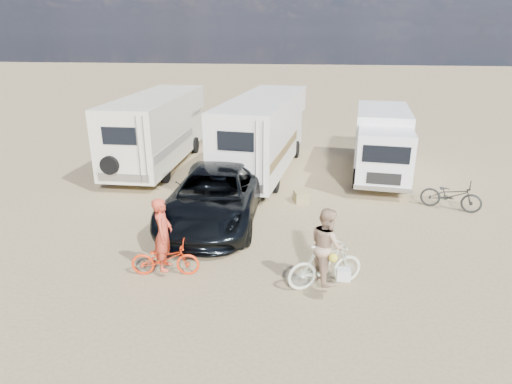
# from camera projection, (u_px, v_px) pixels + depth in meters

# --- Properties ---
(ground) EXTENTS (140.00, 140.00, 0.00)m
(ground) POSITION_uv_depth(u_px,v_px,m) (254.00, 252.00, 11.63)
(ground) COLOR tan
(ground) RESTS_ON ground
(rv_main) EXTENTS (3.19, 8.23, 3.06)m
(rv_main) POSITION_uv_depth(u_px,v_px,m) (264.00, 135.00, 17.81)
(rv_main) COLOR silver
(rv_main) RESTS_ON ground
(rv_left) EXTENTS (2.27, 7.49, 3.00)m
(rv_left) POSITION_uv_depth(u_px,v_px,m) (157.00, 131.00, 18.60)
(rv_left) COLOR white
(rv_left) RESTS_ON ground
(box_truck) EXTENTS (2.70, 6.30, 2.56)m
(box_truck) POSITION_uv_depth(u_px,v_px,m) (382.00, 145.00, 17.35)
(box_truck) COLOR white
(box_truck) RESTS_ON ground
(dark_suv) EXTENTS (2.67, 5.76, 1.60)m
(dark_suv) POSITION_uv_depth(u_px,v_px,m) (215.00, 196.00, 13.32)
(dark_suv) COLOR black
(dark_suv) RESTS_ON ground
(bike_man) EXTENTS (1.68, 0.76, 0.85)m
(bike_man) POSITION_uv_depth(u_px,v_px,m) (165.00, 259.00, 10.39)
(bike_man) COLOR red
(bike_man) RESTS_ON ground
(bike_woman) EXTENTS (1.87, 1.20, 1.09)m
(bike_woman) POSITION_uv_depth(u_px,v_px,m) (325.00, 265.00, 9.86)
(bike_woman) COLOR beige
(bike_woman) RESTS_ON ground
(rider_man) EXTENTS (0.50, 0.70, 1.78)m
(rider_man) POSITION_uv_depth(u_px,v_px,m) (164.00, 241.00, 10.23)
(rider_man) COLOR #C63F27
(rider_man) RESTS_ON ground
(rider_woman) EXTENTS (0.95, 1.04, 1.75)m
(rider_woman) POSITION_uv_depth(u_px,v_px,m) (326.00, 252.00, 9.74)
(rider_woman) COLOR tan
(rider_woman) RESTS_ON ground
(bike_parked) EXTENTS (2.00, 1.28, 0.99)m
(bike_parked) POSITION_uv_depth(u_px,v_px,m) (451.00, 195.00, 14.22)
(bike_parked) COLOR black
(bike_parked) RESTS_ON ground
(cooler) EXTENTS (0.62, 0.47, 0.47)m
(cooler) POSITION_uv_depth(u_px,v_px,m) (200.00, 200.00, 14.50)
(cooler) COLOR #2F5A97
(cooler) RESTS_ON ground
(crate) EXTENTS (0.61, 0.61, 0.39)m
(crate) POSITION_uv_depth(u_px,v_px,m) (302.00, 197.00, 14.93)
(crate) COLOR olive
(crate) RESTS_ON ground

